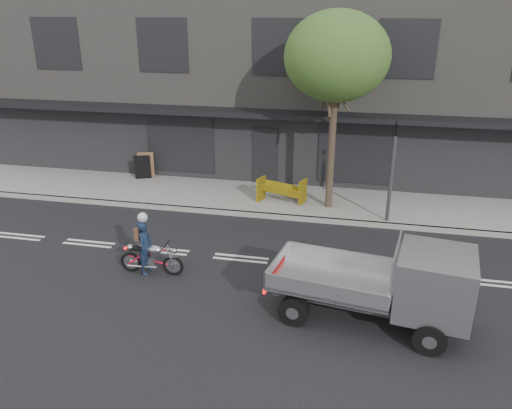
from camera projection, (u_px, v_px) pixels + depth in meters
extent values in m
plane|color=black|center=(241.00, 258.00, 14.40)|extent=(80.00, 80.00, 0.00)
cube|color=gray|center=(270.00, 199.00, 18.65)|extent=(32.00, 3.20, 0.15)
cube|color=gray|center=(262.00, 215.00, 17.19)|extent=(32.00, 0.20, 0.15)
cube|color=slate|center=(296.00, 71.00, 23.20)|extent=(26.00, 10.00, 8.00)
cylinder|color=#382B21|center=(331.00, 156.00, 17.07)|extent=(0.24, 0.24, 4.00)
ellipsoid|color=#2D511E|center=(337.00, 56.00, 15.85)|extent=(3.40, 3.40, 2.89)
cylinder|color=#2D2D30|center=(391.00, 182.00, 16.10)|extent=(0.12, 0.12, 3.00)
imported|color=black|center=(396.00, 129.00, 15.45)|extent=(0.08, 0.10, 0.50)
torus|color=black|center=(131.00, 262.00, 13.63)|extent=(0.59, 0.10, 0.58)
torus|color=black|center=(173.00, 266.00, 13.43)|extent=(0.59, 0.10, 0.58)
cube|color=#2D2D30|center=(150.00, 261.00, 13.50)|extent=(0.30, 0.21, 0.24)
ellipsoid|color=#B2B2B6|center=(154.00, 249.00, 13.35)|extent=(0.48, 0.28, 0.24)
cube|color=black|center=(139.00, 249.00, 13.42)|extent=(0.47, 0.22, 0.07)
cylinder|color=black|center=(166.00, 245.00, 13.23)|extent=(0.05, 0.52, 0.03)
imported|color=#152039|center=(145.00, 247.00, 13.38)|extent=(0.38, 0.56, 1.51)
cylinder|color=black|center=(294.00, 311.00, 11.32)|extent=(0.73, 0.36, 0.70)
cylinder|color=black|center=(312.00, 278.00, 12.67)|extent=(0.73, 0.36, 0.70)
cylinder|color=black|center=(430.00, 339.00, 10.34)|extent=(0.73, 0.36, 0.70)
cylinder|color=black|center=(433.00, 301.00, 11.70)|extent=(0.73, 0.36, 0.70)
cube|color=#2D2D30|center=(365.00, 300.00, 11.45)|extent=(4.32, 1.57, 0.13)
cube|color=#9E9EA3|center=(435.00, 283.00, 10.71)|extent=(1.80, 1.88, 1.38)
cube|color=black|center=(437.00, 267.00, 10.56)|extent=(1.61, 1.76, 0.51)
cube|color=#B4B5B9|center=(333.00, 281.00, 11.58)|extent=(3.00, 2.20, 0.09)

